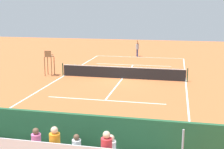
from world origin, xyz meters
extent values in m
plane|color=#BC6033|center=(0.00, 0.00, 0.00)|extent=(60.00, 60.00, 0.00)
cube|color=white|center=(0.00, -11.00, 0.00)|extent=(10.00, 0.10, 0.01)
cube|color=white|center=(0.00, 11.00, 0.00)|extent=(10.00, 0.10, 0.01)
cube|color=white|center=(-5.00, 0.00, 0.00)|extent=(0.10, 22.00, 0.01)
cube|color=white|center=(5.00, 0.00, 0.00)|extent=(0.10, 22.00, 0.01)
cube|color=white|center=(0.00, -6.05, 0.00)|extent=(7.50, 0.10, 0.01)
cube|color=white|center=(0.00, 6.05, 0.00)|extent=(7.50, 0.10, 0.01)
cube|color=white|center=(0.00, 0.00, 0.00)|extent=(0.10, 12.10, 0.01)
cube|color=white|center=(0.00, -11.00, 0.00)|extent=(0.10, 0.30, 0.01)
cube|color=black|center=(0.00, 0.00, 0.46)|extent=(10.00, 0.02, 0.91)
cube|color=white|center=(0.00, 0.00, 0.94)|extent=(10.00, 0.04, 0.06)
cylinder|color=#2D5133|center=(-5.10, 0.00, 0.54)|extent=(0.10, 0.10, 1.07)
cylinder|color=#2D5133|center=(5.10, 0.00, 0.54)|extent=(0.10, 0.10, 1.07)
cube|color=#235633|center=(0.00, 14.00, 1.00)|extent=(18.00, 0.16, 2.00)
cube|color=silver|center=(0.00, 15.78, 1.48)|extent=(8.60, 0.03, 0.36)
cube|color=silver|center=(0.00, 16.40, 1.73)|extent=(8.60, 0.36, 0.04)
cube|color=silver|center=(0.00, 16.58, 1.93)|extent=(8.60, 0.03, 0.36)
cylinder|color=white|center=(-2.46, 15.55, 1.60)|extent=(0.30, 0.30, 0.45)
sphere|color=beige|center=(-2.46, 15.55, 1.93)|extent=(0.20, 0.20, 0.20)
cylinder|color=red|center=(-2.51, 16.35, 2.06)|extent=(0.30, 0.30, 0.45)
sphere|color=beige|center=(-2.51, 16.35, 2.38)|extent=(0.20, 0.20, 0.20)
cube|color=#2D2D33|center=(-1.05, 16.23, 1.77)|extent=(0.32, 0.40, 0.12)
cylinder|color=orange|center=(-1.05, 16.35, 2.06)|extent=(0.30, 0.30, 0.45)
sphere|color=beige|center=(-1.05, 16.35, 2.38)|extent=(0.20, 0.20, 0.20)
cube|color=#2D2D33|center=(-0.09, 15.43, 1.32)|extent=(0.32, 0.40, 0.12)
cylinder|color=pink|center=(-0.09, 15.55, 1.60)|extent=(0.30, 0.30, 0.45)
sphere|color=brown|center=(-0.09, 15.55, 1.93)|extent=(0.20, 0.20, 0.20)
cylinder|color=white|center=(-1.12, 14.75, 1.16)|extent=(0.30, 0.30, 0.45)
sphere|color=brown|center=(-1.12, 14.75, 1.48)|extent=(0.20, 0.20, 0.20)
cylinder|color=brown|center=(5.90, -0.12, 0.80)|extent=(0.07, 0.07, 1.60)
cylinder|color=brown|center=(6.50, -0.12, 0.80)|extent=(0.07, 0.07, 1.60)
cylinder|color=brown|center=(5.90, 0.48, 0.80)|extent=(0.07, 0.07, 1.60)
cylinder|color=brown|center=(6.50, 0.48, 0.80)|extent=(0.07, 0.07, 1.60)
cube|color=brown|center=(6.20, 0.18, 1.63)|extent=(0.56, 0.56, 0.06)
cube|color=brown|center=(6.20, 0.42, 1.90)|extent=(0.56, 0.06, 0.48)
cube|color=brown|center=(5.94, 0.18, 1.78)|extent=(0.04, 0.48, 0.04)
cube|color=brown|center=(6.46, 0.18, 1.78)|extent=(0.04, 0.48, 0.04)
cube|color=#9E754C|center=(-2.52, 13.20, 0.45)|extent=(1.80, 0.40, 0.05)
cube|color=#9E754C|center=(-2.52, 13.38, 0.75)|extent=(1.80, 0.04, 0.36)
cylinder|color=navy|center=(0.34, -11.53, 0.42)|extent=(0.14, 0.14, 0.85)
cylinder|color=navy|center=(0.27, -11.32, 0.42)|extent=(0.14, 0.14, 0.85)
cylinder|color=#9399A3|center=(0.31, -11.42, 1.15)|extent=(0.46, 0.46, 0.60)
sphere|color=#8C6647|center=(0.31, -11.42, 1.56)|extent=(0.22, 0.22, 0.22)
cylinder|color=#8C6647|center=(0.23, -11.22, 1.65)|extent=(0.26, 0.17, 0.55)
cylinder|color=#8C6647|center=(0.38, -11.63, 1.18)|extent=(0.12, 0.12, 0.50)
cylinder|color=black|center=(0.97, -11.04, 0.01)|extent=(0.11, 0.28, 0.03)
torus|color=#D8CC4C|center=(1.05, -10.79, 0.01)|extent=(0.38, 0.38, 0.02)
cylinder|color=white|center=(1.05, -10.79, 0.01)|extent=(0.25, 0.25, 0.00)
sphere|color=#CCDB33|center=(1.30, -7.69, 0.03)|extent=(0.07, 0.07, 0.07)
camera|label=1|loc=(-4.22, 23.59, 5.65)|focal=48.74mm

